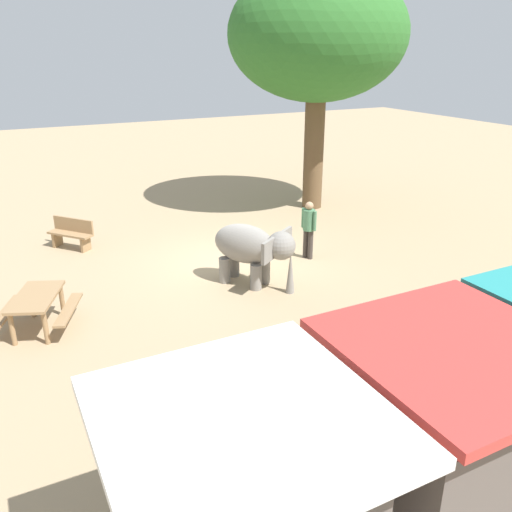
{
  "coord_description": "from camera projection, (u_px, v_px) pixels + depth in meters",
  "views": [
    {
      "loc": [
        5.53,
        12.25,
        5.49
      ],
      "look_at": [
        0.14,
        1.65,
        0.8
      ],
      "focal_mm": 37.2,
      "sensor_mm": 36.0,
      "label": 1
    }
  ],
  "objects": [
    {
      "name": "elephant",
      "position": [
        252.0,
        248.0,
        12.84
      ],
      "size": [
        1.93,
        2.08,
        1.52
      ],
      "rotation": [
        0.0,
        0.0,
        2.17
      ],
      "color": "gray",
      "rests_on": "ground_plane"
    },
    {
      "name": "wooden_bench",
      "position": [
        72.0,
        233.0,
        15.4
      ],
      "size": [
        1.2,
        1.33,
        0.88
      ],
      "rotation": [
        0.0,
        0.0,
        5.4
      ],
      "color": "#9E7A51",
      "rests_on": "ground_plane"
    },
    {
      "name": "market_stall_red",
      "position": [
        443.0,
        445.0,
        6.22
      ],
      "size": [
        2.5,
        2.5,
        2.52
      ],
      "color": "#59514C",
      "rests_on": "ground_plane"
    },
    {
      "name": "person_handler",
      "position": [
        309.0,
        226.0,
        14.49
      ],
      "size": [
        0.32,
        0.49,
        1.62
      ],
      "rotation": [
        0.0,
        0.0,
        0.29
      ],
      "color": "#3F3833",
      "rests_on": "ground_plane"
    },
    {
      "name": "shade_tree_main",
      "position": [
        318.0,
        36.0,
        17.45
      ],
      "size": [
        6.09,
        5.59,
        8.04
      ],
      "color": "brown",
      "rests_on": "ground_plane"
    },
    {
      "name": "ground_plane",
      "position": [
        233.0,
        263.0,
        14.51
      ],
      "size": [
        60.0,
        60.0,
        0.0
      ],
      "primitive_type": "plane",
      "color": "tan"
    },
    {
      "name": "picnic_table_near",
      "position": [
        37.0,
        304.0,
        10.86
      ],
      "size": [
        1.95,
        1.96,
        0.78
      ],
      "rotation": [
        0.0,
        0.0,
        1.17
      ],
      "color": "#9E7A51",
      "rests_on": "ground_plane"
    }
  ]
}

